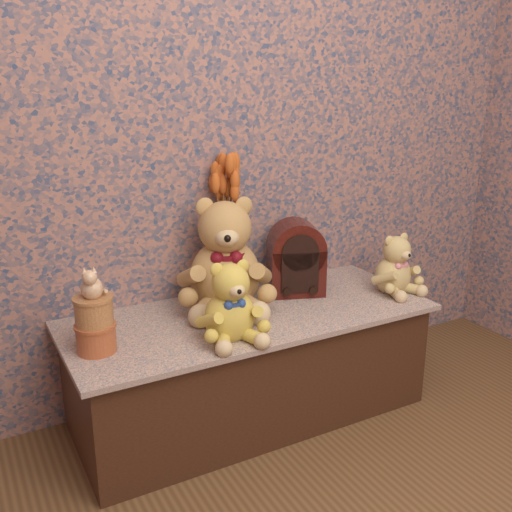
{
  "coord_description": "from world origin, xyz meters",
  "views": [
    {
      "loc": [
        -0.97,
        -0.61,
        1.31
      ],
      "look_at": [
        0.0,
        1.17,
        0.68
      ],
      "focal_mm": 41.2,
      "sensor_mm": 36.0,
      "label": 1
    }
  ],
  "objects_px": {
    "teddy_medium": "(229,297)",
    "ceramic_vase": "(228,274)",
    "teddy_large": "(225,248)",
    "biscuit_tin_lower": "(96,338)",
    "cathedral_radio": "(296,257)",
    "cat_figurine": "(91,281)",
    "teddy_small": "(394,261)"
  },
  "relations": [
    {
      "from": "teddy_small",
      "to": "cathedral_radio",
      "type": "bearing_deg",
      "value": 149.56
    },
    {
      "from": "teddy_medium",
      "to": "cat_figurine",
      "type": "height_order",
      "value": "cat_figurine"
    },
    {
      "from": "cat_figurine",
      "to": "biscuit_tin_lower",
      "type": "bearing_deg",
      "value": 0.0
    },
    {
      "from": "teddy_medium",
      "to": "ceramic_vase",
      "type": "relative_size",
      "value": 1.63
    },
    {
      "from": "teddy_large",
      "to": "teddy_medium",
      "type": "distance_m",
      "value": 0.31
    },
    {
      "from": "teddy_medium",
      "to": "biscuit_tin_lower",
      "type": "distance_m",
      "value": 0.46
    },
    {
      "from": "teddy_large",
      "to": "biscuit_tin_lower",
      "type": "bearing_deg",
      "value": -142.27
    },
    {
      "from": "ceramic_vase",
      "to": "biscuit_tin_lower",
      "type": "relative_size",
      "value": 1.42
    },
    {
      "from": "cathedral_radio",
      "to": "biscuit_tin_lower",
      "type": "xyz_separation_m",
      "value": [
        -0.86,
        -0.15,
        -0.11
      ]
    },
    {
      "from": "biscuit_tin_lower",
      "to": "teddy_medium",
      "type": "bearing_deg",
      "value": -14.41
    },
    {
      "from": "cathedral_radio",
      "to": "cat_figurine",
      "type": "bearing_deg",
      "value": -149.58
    },
    {
      "from": "cathedral_radio",
      "to": "ceramic_vase",
      "type": "distance_m",
      "value": 0.29
    },
    {
      "from": "teddy_large",
      "to": "ceramic_vase",
      "type": "relative_size",
      "value": 2.55
    },
    {
      "from": "teddy_medium",
      "to": "ceramic_vase",
      "type": "height_order",
      "value": "teddy_medium"
    },
    {
      "from": "teddy_large",
      "to": "teddy_medium",
      "type": "height_order",
      "value": "teddy_large"
    },
    {
      "from": "cathedral_radio",
      "to": "teddy_small",
      "type": "bearing_deg",
      "value": -5.54
    },
    {
      "from": "teddy_small",
      "to": "cathedral_radio",
      "type": "xyz_separation_m",
      "value": [
        -0.36,
        0.18,
        0.02
      ]
    },
    {
      "from": "teddy_small",
      "to": "teddy_large",
      "type": "bearing_deg",
      "value": 159.81
    },
    {
      "from": "teddy_small",
      "to": "ceramic_vase",
      "type": "bearing_deg",
      "value": 151.82
    },
    {
      "from": "teddy_small",
      "to": "biscuit_tin_lower",
      "type": "distance_m",
      "value": 1.23
    },
    {
      "from": "cathedral_radio",
      "to": "teddy_large",
      "type": "bearing_deg",
      "value": -162.06
    },
    {
      "from": "teddy_large",
      "to": "biscuit_tin_lower",
      "type": "xyz_separation_m",
      "value": [
        -0.55,
        -0.16,
        -0.19
      ]
    },
    {
      "from": "cat_figurine",
      "to": "teddy_medium",
      "type": "bearing_deg",
      "value": 5.02
    },
    {
      "from": "ceramic_vase",
      "to": "cat_figurine",
      "type": "xyz_separation_m",
      "value": [
        -0.6,
        -0.25,
        0.15
      ]
    },
    {
      "from": "teddy_small",
      "to": "ceramic_vase",
      "type": "distance_m",
      "value": 0.69
    },
    {
      "from": "cat_figurine",
      "to": "cathedral_radio",
      "type": "bearing_deg",
      "value": 29.3
    },
    {
      "from": "teddy_large",
      "to": "teddy_small",
      "type": "relative_size",
      "value": 1.76
    },
    {
      "from": "teddy_large",
      "to": "biscuit_tin_lower",
      "type": "distance_m",
      "value": 0.6
    },
    {
      "from": "ceramic_vase",
      "to": "teddy_small",
      "type": "bearing_deg",
      "value": -23.84
    },
    {
      "from": "biscuit_tin_lower",
      "to": "teddy_large",
      "type": "bearing_deg",
      "value": 16.72
    },
    {
      "from": "cathedral_radio",
      "to": "cat_figurine",
      "type": "height_order",
      "value": "cathedral_radio"
    },
    {
      "from": "teddy_medium",
      "to": "cathedral_radio",
      "type": "height_order",
      "value": "cathedral_radio"
    }
  ]
}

